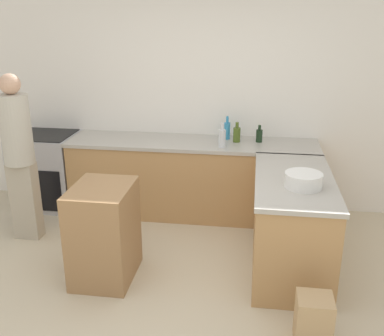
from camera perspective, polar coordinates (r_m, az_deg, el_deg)
The scene contains 13 objects.
ground_plane at distance 3.83m, azimuth -4.10°, elevation -17.28°, with size 14.00×14.00×0.00m, color beige.
wall_back at distance 5.29m, azimuth 0.56°, elevation 9.31°, with size 8.00×0.06×2.70m.
counter_back at distance 5.20m, azimuth 0.01°, elevation -1.25°, with size 2.82×0.67×0.88m.
counter_peninsula at distance 4.24m, azimuth 12.46°, elevation -6.79°, with size 0.69×1.43×0.88m.
range_oven at distance 5.71m, azimuth -17.88°, elevation -0.26°, with size 0.72×0.65×0.90m.
island_table at distance 4.06m, azimuth -11.11°, elevation -8.08°, with size 0.50×0.64×0.87m.
mixing_bowl at distance 3.85m, azimuth 13.97°, elevation -1.51°, with size 0.31×0.31×0.12m.
dish_soap_bottle at distance 5.15m, azimuth 4.48°, elevation 4.83°, with size 0.07×0.07×0.26m.
vinegar_bottle_clear at distance 4.83m, azimuth 3.85°, elevation 3.87°, with size 0.08×0.08×0.27m.
olive_oil_bottle at distance 5.04m, azimuth 5.70°, elevation 4.30°, with size 0.08×0.08×0.22m.
wine_bottle_dark at distance 5.07m, azimuth 8.53°, elevation 4.13°, with size 0.07×0.07×0.19m.
person_by_range at distance 4.81m, azimuth -21.12°, elevation 1.95°, with size 0.30×0.30×1.72m.
paper_bag at distance 3.49m, azimuth 15.16°, elevation -18.20°, with size 0.25×0.24×0.38m.
Camera 1 is at (0.70, -2.99, 2.29)m, focal length 42.00 mm.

